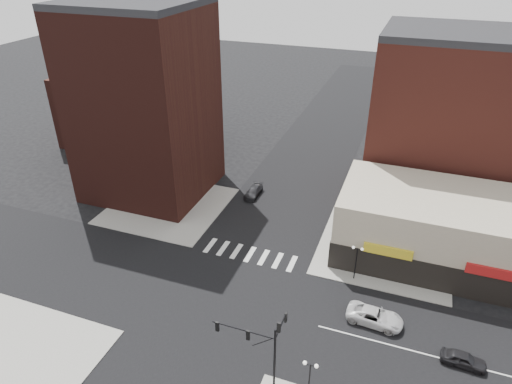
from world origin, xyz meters
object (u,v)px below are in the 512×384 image
(traffic_signal, at_px, (265,342))
(dark_sedan_north, at_px, (253,192))
(street_lamp_se_a, at_px, (310,372))
(street_lamp_ne, at_px, (357,255))
(white_suv, at_px, (375,316))
(dark_sedan_east, at_px, (464,359))

(traffic_signal, bearing_deg, dark_sedan_north, 111.98)
(street_lamp_se_a, distance_m, street_lamp_ne, 16.03)
(street_lamp_ne, relative_size, white_suv, 0.78)
(street_lamp_se_a, distance_m, dark_sedan_east, 14.43)
(dark_sedan_north, bearing_deg, traffic_signal, -67.25)
(street_lamp_ne, xyz_separation_m, white_suv, (2.90, -5.66, -2.55))
(dark_sedan_east, distance_m, dark_sedan_north, 34.61)
(street_lamp_se_a, xyz_separation_m, street_lamp_ne, (1.00, 16.00, 0.00))
(traffic_signal, height_order, street_lamp_se_a, traffic_signal)
(street_lamp_se_a, height_order, white_suv, street_lamp_se_a)
(street_lamp_ne, relative_size, dark_sedan_north, 0.97)
(traffic_signal, distance_m, white_suv, 13.42)
(traffic_signal, relative_size, street_lamp_ne, 1.87)
(dark_sedan_east, bearing_deg, street_lamp_se_a, 127.16)
(street_lamp_se_a, height_order, dark_sedan_east, street_lamp_se_a)
(dark_sedan_north, bearing_deg, street_lamp_se_a, -61.31)
(traffic_signal, xyz_separation_m, street_lamp_ne, (4.76, 15.83, -1.67))
(traffic_signal, relative_size, white_suv, 1.46)
(street_lamp_ne, distance_m, dark_sedan_north, 21.34)
(dark_sedan_east, bearing_deg, traffic_signal, 119.72)
(traffic_signal, distance_m, street_lamp_ne, 16.62)
(street_lamp_ne, bearing_deg, street_lamp_se_a, -93.58)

